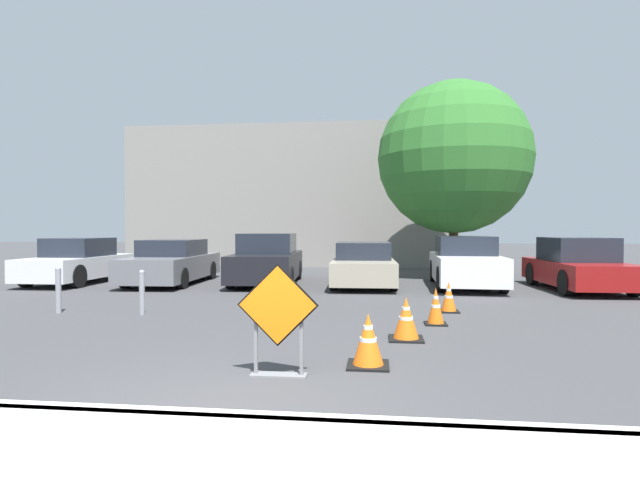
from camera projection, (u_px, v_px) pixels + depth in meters
ground_plane at (325, 290)px, 14.28m from camera, size 96.00×96.00×0.00m
curb_lip at (203, 420)px, 4.35m from camera, size 27.80×0.20×0.14m
road_closed_sign at (278, 316)px, 5.84m from camera, size 0.97×0.20×1.33m
traffic_cone_nearest at (368, 341)px, 6.30m from camera, size 0.53×0.53×0.67m
traffic_cone_second at (406, 319)px, 7.81m from camera, size 0.54×0.54×0.67m
traffic_cone_third at (436, 307)px, 9.04m from camera, size 0.40×0.40×0.67m
traffic_cone_fourth at (449, 297)px, 10.41m from camera, size 0.42×0.42×0.63m
parked_car_nearest at (78, 262)px, 16.00m from camera, size 1.83×4.12×1.45m
parked_car_second at (172, 263)px, 15.92m from camera, size 2.02×4.60×1.39m
parked_car_third at (267, 261)px, 15.83m from camera, size 2.18×4.59×1.59m
parked_car_fourth at (363, 265)px, 15.42m from camera, size 2.00×4.57×1.33m
parked_car_fifth at (465, 263)px, 14.95m from camera, size 1.98×4.55×1.52m
parked_car_sixth at (578, 266)px, 14.14m from camera, size 1.98×4.19×1.49m
bollard_nearest at (142, 291)px, 10.07m from camera, size 0.12×0.12×0.91m
bollard_second at (58, 289)px, 10.28m from camera, size 0.12×0.12×0.96m
building_facade_backdrop at (295, 198)px, 25.17m from camera, size 15.49×5.00×6.59m
street_tree_behind_lot at (454, 158)px, 17.84m from camera, size 5.42×5.42×6.99m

